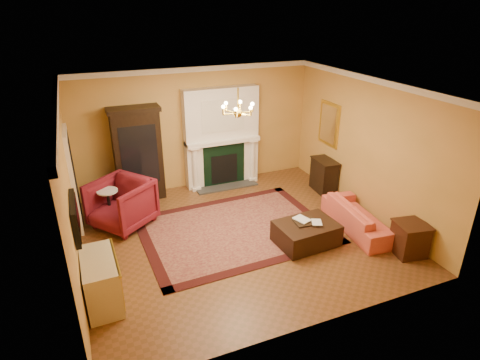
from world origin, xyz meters
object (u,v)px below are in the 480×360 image
leather_ottoman (306,233)px  console_table (324,176)px  wingback_armchair (121,202)px  pedestal_table (109,204)px  end_table (410,239)px  coral_sofa (360,213)px  china_cabinet (138,156)px  commode (101,281)px

leather_ottoman → console_table: bearing=45.8°
wingback_armchair → leather_ottoman: size_ratio=0.98×
wingback_armchair → pedestal_table: (-0.23, 0.22, -0.12)m
end_table → leather_ottoman: 1.92m
wingback_armchair → coral_sofa: (4.54, -2.03, -0.19)m
coral_sofa → console_table: 1.90m
pedestal_table → coral_sofa: bearing=-25.2°
end_table → leather_ottoman: bearing=147.1°
end_table → console_table: (0.06, 2.98, 0.09)m
coral_sofa → console_table: bearing=-5.0°
china_cabinet → console_table: 4.55m
coral_sofa → end_table: (0.29, -1.11, -0.07)m
wingback_armchair → commode: (-0.62, -2.33, -0.17)m
china_cabinet → pedestal_table: 1.42m
pedestal_table → end_table: 6.08m
wingback_armchair → commode: 2.42m
china_cabinet → console_table: (4.29, -1.34, -0.67)m
console_table → commode: bearing=-154.0°
wingback_armchair → commode: wingback_armchair is taller
end_table → console_table: bearing=88.8°
coral_sofa → leather_ottoman: bearing=98.5°
china_cabinet → end_table: 6.10m
commode → leather_ottoman: size_ratio=0.93×
china_cabinet → leather_ottoman: china_cabinet is taller
end_table → commode: bearing=171.6°
console_table → wingback_armchair: bearing=-177.4°
pedestal_table → china_cabinet: bearing=49.4°
commode → end_table: commode is taller
coral_sofa → pedestal_table: bearing=70.4°
coral_sofa → wingback_armchair: bearing=71.5°
commode → coral_sofa: commode is taller
wingback_armchair → end_table: wingback_armchair is taller
commode → pedestal_table: bearing=80.2°
china_cabinet → leather_ottoman: size_ratio=1.86×
console_table → leather_ottoman: (-1.67, -1.94, -0.17)m
coral_sofa → end_table: coral_sofa is taller
console_table → leather_ottoman: size_ratio=0.69×
china_cabinet → console_table: china_cabinet is taller
pedestal_table → console_table: console_table is taller
commode → console_table: commode is taller
china_cabinet → coral_sofa: 5.14m
coral_sofa → end_table: bearing=-160.0°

